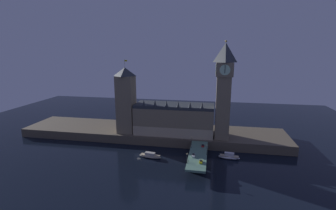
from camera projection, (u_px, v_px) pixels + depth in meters
ground_plane at (139, 155)px, 171.88m from camera, size 400.00×400.00×0.00m
embankment at (152, 133)px, 208.54m from camera, size 220.00×42.00×6.96m
parliament_hall at (174, 119)px, 194.87m from camera, size 62.06×23.39×28.70m
clock_tower at (224, 89)px, 177.33m from camera, size 12.61×12.72×72.58m
victoria_tower at (126, 100)px, 194.88m from camera, size 13.47×13.47×58.67m
bridge at (198, 157)px, 158.62m from camera, size 11.65×46.00×6.64m
car_northbound_trail at (193, 155)px, 154.43m from camera, size 2.02×4.70×1.53m
car_southbound_lead at (201, 162)px, 145.57m from camera, size 2.04×3.83×1.47m
car_southbound_trail at (203, 146)px, 170.28m from camera, size 1.94×3.98×1.32m
pedestrian_near_rail at (188, 161)px, 146.33m from camera, size 0.38×0.38×1.81m
pedestrian_far_rail at (191, 146)px, 167.99m from camera, size 0.38×0.38×1.77m
street_lamp_near at (187, 157)px, 144.16m from camera, size 1.34×0.60×6.42m
street_lamp_mid at (207, 148)px, 156.25m from camera, size 1.34×0.60×6.90m
street_lamp_far at (192, 140)px, 172.42m from camera, size 1.34×0.60×6.35m
boat_upstream at (150, 156)px, 167.95m from camera, size 16.23×6.43×3.71m
boat_downstream at (229, 157)px, 166.02m from camera, size 14.62×5.83×4.40m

